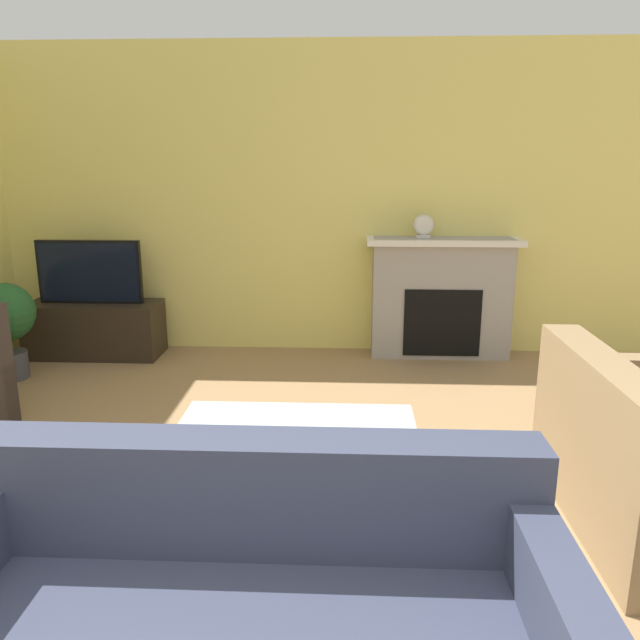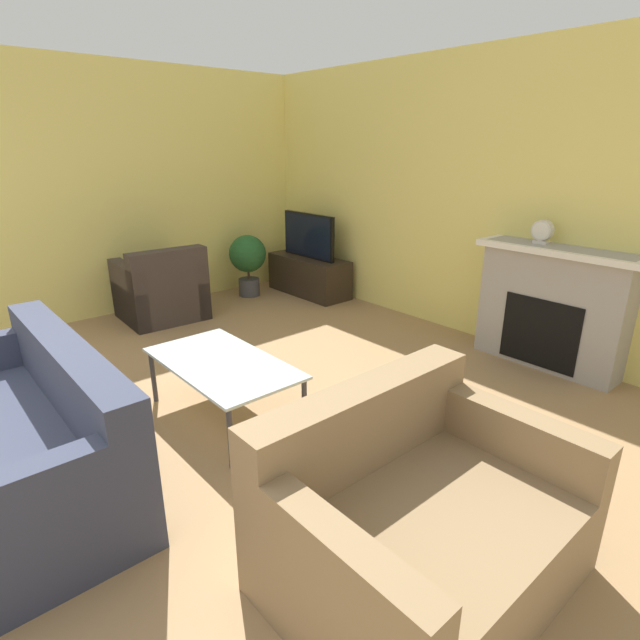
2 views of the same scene
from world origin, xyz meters
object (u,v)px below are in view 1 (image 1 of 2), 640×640
(tv, at_px, (90,272))
(potted_plant, at_px, (5,319))
(coffee_table, at_px, (296,434))
(mantel_clock, at_px, (423,226))

(tv, distance_m, potted_plant, 0.82)
(coffee_table, bearing_deg, mantel_clock, 71.18)
(coffee_table, height_order, mantel_clock, mantel_clock)
(potted_plant, bearing_deg, tv, 55.26)
(coffee_table, xyz_separation_m, potted_plant, (-2.46, 1.82, 0.09))
(potted_plant, bearing_deg, coffee_table, -36.53)
(tv, relative_size, potted_plant, 1.17)
(potted_plant, height_order, mantel_clock, mantel_clock)
(potted_plant, relative_size, mantel_clock, 3.88)
(tv, distance_m, coffee_table, 3.20)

